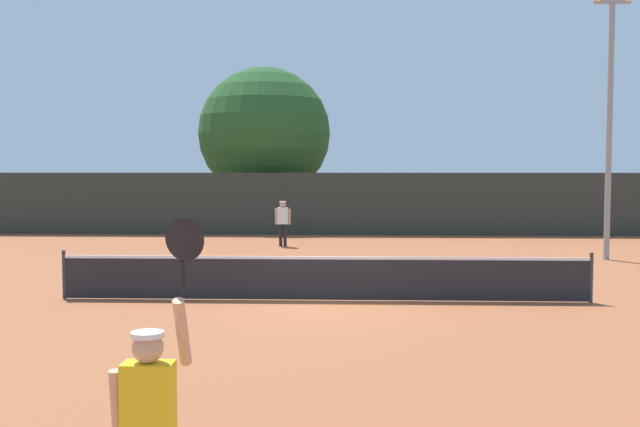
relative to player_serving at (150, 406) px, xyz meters
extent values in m
plane|color=#9E5633|center=(0.93, 10.55, -1.11)|extent=(120.00, 120.00, 0.00)
cube|color=#232328|center=(0.93, 10.55, -0.64)|extent=(11.39, 0.03, 0.91)
cube|color=white|center=(0.93, 10.55, -0.18)|extent=(11.39, 0.04, 0.06)
cylinder|color=#333338|center=(-4.76, 10.55, -0.58)|extent=(0.08, 0.08, 1.07)
cylinder|color=#333338|center=(6.63, 10.55, -0.58)|extent=(0.08, 0.08, 1.07)
cube|color=#2D332D|center=(0.93, 26.01, 0.20)|extent=(30.98, 0.12, 2.63)
cube|color=yellow|center=(-0.01, -0.01, 0.03)|extent=(0.38, 0.22, 0.61)
sphere|color=tan|center=(-0.01, -0.01, 0.45)|extent=(0.24, 0.24, 0.24)
cylinder|color=white|center=(-0.01, -0.01, 0.55)|extent=(0.25, 0.25, 0.04)
cylinder|color=tan|center=(-0.25, -0.01, 0.00)|extent=(0.09, 0.18, 0.59)
cylinder|color=tan|center=(0.23, 0.07, 0.55)|extent=(0.09, 0.33, 0.56)
cylinder|color=black|center=(0.23, 0.13, 0.95)|extent=(0.04, 0.11, 0.28)
ellipsoid|color=black|center=(0.23, 0.19, 1.24)|extent=(0.30, 0.13, 0.36)
cube|color=white|center=(-0.93, 21.41, 0.00)|extent=(0.38, 0.22, 0.60)
sphere|color=tan|center=(-0.93, 21.41, 0.41)|extent=(0.23, 0.23, 0.23)
cylinder|color=white|center=(-0.93, 21.41, 0.51)|extent=(0.24, 0.24, 0.04)
cylinder|color=black|center=(-1.01, 21.41, -0.71)|extent=(0.12, 0.12, 0.81)
cylinder|color=black|center=(-0.85, 21.41, -0.71)|extent=(0.12, 0.12, 0.81)
cylinder|color=tan|center=(-1.17, 21.41, -0.03)|extent=(0.09, 0.17, 0.57)
cylinder|color=tan|center=(-0.69, 21.41, -0.03)|extent=(0.09, 0.16, 0.57)
sphere|color=#CCE033|center=(-1.11, 14.53, -1.08)|extent=(0.07, 0.07, 0.07)
cylinder|color=gray|center=(9.49, 18.02, 2.82)|extent=(0.18, 0.18, 7.86)
cube|color=gray|center=(9.49, 18.02, 6.80)|extent=(1.10, 0.10, 0.10)
cylinder|color=brown|center=(-2.56, 29.87, -0.05)|extent=(0.56, 0.56, 2.13)
sphere|color=#235123|center=(-2.56, 29.87, 3.35)|extent=(6.22, 6.22, 6.22)
cube|color=navy|center=(-7.63, 33.04, -0.51)|extent=(2.02, 4.25, 0.90)
cube|color=#2D333D|center=(-7.63, 32.74, 0.26)|extent=(1.76, 2.25, 0.64)
cylinder|color=black|center=(-8.48, 34.44, -0.81)|extent=(0.22, 0.60, 0.60)
cylinder|color=black|center=(-6.78, 34.44, -0.81)|extent=(0.22, 0.60, 0.60)
cylinder|color=black|center=(-8.48, 31.64, -0.81)|extent=(0.22, 0.60, 0.60)
cylinder|color=black|center=(-6.78, 31.64, -0.81)|extent=(0.22, 0.60, 0.60)
cube|color=red|center=(3.06, 31.07, -0.51)|extent=(1.92, 4.21, 0.90)
cube|color=#2D333D|center=(3.06, 30.77, 0.26)|extent=(1.71, 2.21, 0.64)
cylinder|color=black|center=(2.21, 32.47, -0.81)|extent=(0.22, 0.60, 0.60)
cylinder|color=black|center=(3.91, 32.47, -0.81)|extent=(0.22, 0.60, 0.60)
cylinder|color=black|center=(2.21, 29.67, -0.81)|extent=(0.22, 0.60, 0.60)
cylinder|color=black|center=(3.91, 29.67, -0.81)|extent=(0.22, 0.60, 0.60)
cube|color=black|center=(11.17, 34.48, -0.51)|extent=(2.04, 4.26, 0.90)
cube|color=#2D333D|center=(11.17, 34.18, 0.26)|extent=(1.77, 2.25, 0.64)
cylinder|color=black|center=(10.32, 35.88, -0.81)|extent=(0.22, 0.60, 0.60)
cylinder|color=black|center=(12.02, 35.88, -0.81)|extent=(0.22, 0.60, 0.60)
cylinder|color=black|center=(10.32, 33.08, -0.81)|extent=(0.22, 0.60, 0.60)
cylinder|color=black|center=(12.02, 33.08, -0.81)|extent=(0.22, 0.60, 0.60)
camera|label=1|loc=(1.49, -5.41, 1.79)|focal=41.87mm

